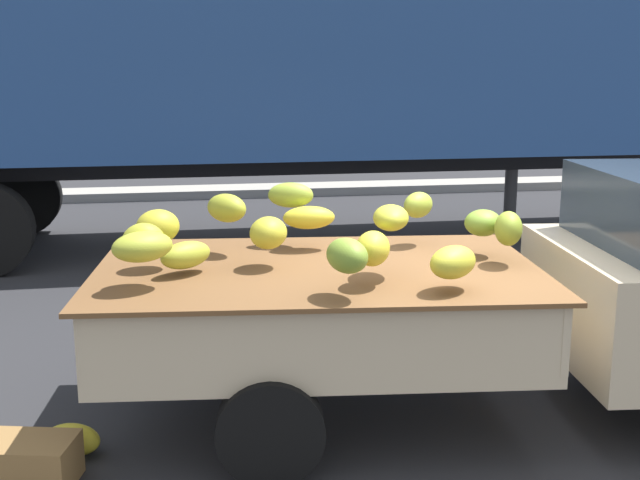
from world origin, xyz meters
TOP-DOWN VIEW (x-y plane):
  - ground at (0.00, 0.00)m, footprint 220.00×220.00m
  - curb_strip at (0.00, 9.92)m, footprint 80.00×0.80m
  - pickup_truck at (0.83, -0.06)m, footprint 5.36×2.34m
  - semi_trailer at (-0.81, 5.83)m, footprint 12.02×2.72m
  - fallen_banana_bunch_near_tailgate at (-2.82, -0.13)m, footprint 0.41×0.32m
  - produce_crate at (-3.02, -0.47)m, footprint 0.59×0.47m

SIDE VIEW (x-z plane):
  - ground at x=0.00m, z-range 0.00..0.00m
  - curb_strip at x=0.00m, z-range 0.00..0.16m
  - fallen_banana_bunch_near_tailgate at x=-2.82m, z-range 0.00..0.20m
  - produce_crate at x=-3.02m, z-range 0.00..0.28m
  - pickup_truck at x=0.83m, z-range 0.04..1.74m
  - semi_trailer at x=-0.81m, z-range 0.57..4.52m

